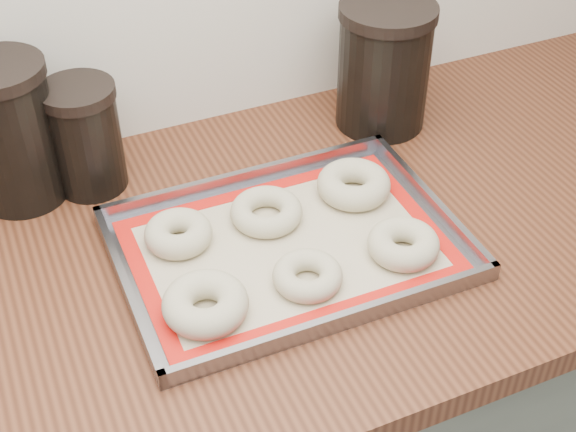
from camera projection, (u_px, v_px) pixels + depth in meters
name	position (u px, v px, depth m)	size (l,w,h in m)	color
countertop	(271.00, 247.00, 1.13)	(3.06, 0.68, 0.04)	brown
baking_tray	(288.00, 246.00, 1.10)	(0.46, 0.33, 0.03)	gray
baking_mat	(288.00, 247.00, 1.10)	(0.42, 0.29, 0.00)	#C6B793
bagel_front_left	(205.00, 304.00, 0.99)	(0.11, 0.11, 0.04)	#C0B695
bagel_front_mid	(308.00, 276.00, 1.03)	(0.09, 0.09, 0.03)	#C0B695
bagel_front_right	(403.00, 244.00, 1.08)	(0.10, 0.10, 0.04)	#C0B695
bagel_back_left	(178.00, 233.00, 1.09)	(0.09, 0.09, 0.04)	#C0B695
bagel_back_mid	(266.00, 212.00, 1.13)	(0.10, 0.10, 0.03)	#C0B695
bagel_back_right	(354.00, 184.00, 1.18)	(0.11, 0.11, 0.04)	#C0B695
canister_left	(10.00, 133.00, 1.13)	(0.14, 0.14, 0.22)	black
canister_mid	(85.00, 137.00, 1.16)	(0.11, 0.11, 0.17)	black
canister_right	(384.00, 66.00, 1.28)	(0.15, 0.15, 0.21)	black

